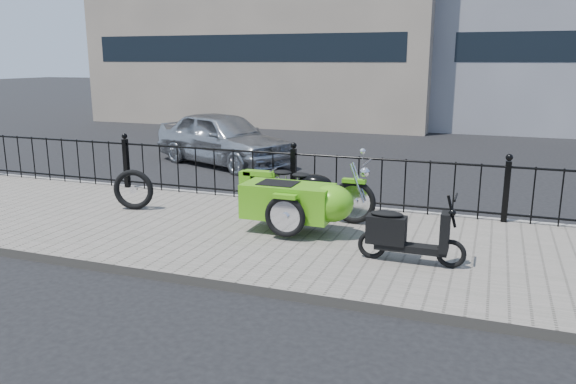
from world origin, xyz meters
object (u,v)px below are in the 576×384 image
(scooter, at_px, (404,235))
(sedan_car, at_px, (223,138))
(spare_tire, at_px, (133,190))
(motorcycle_sidecar, at_px, (303,199))

(scooter, relative_size, sedan_car, 0.34)
(spare_tire, bearing_deg, sedan_car, 99.00)
(motorcycle_sidecar, height_order, sedan_car, sedan_car)
(motorcycle_sidecar, xyz_separation_m, sedan_car, (-3.82, 5.01, 0.07))
(scooter, bearing_deg, spare_tire, 168.27)
(motorcycle_sidecar, height_order, spare_tire, motorcycle_sidecar)
(scooter, bearing_deg, sedan_car, 132.95)
(motorcycle_sidecar, bearing_deg, spare_tire, 177.26)
(motorcycle_sidecar, xyz_separation_m, spare_tire, (-3.05, 0.15, -0.13))
(scooter, height_order, sedan_car, sedan_car)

